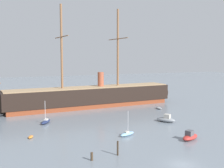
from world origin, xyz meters
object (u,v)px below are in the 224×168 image
object	(u,v)px
motorboat_mid_right	(166,119)
mooring_piling_left_pair	(118,148)
dinghy_distant_centre	(78,101)
mooring_piling_nearest	(92,156)
motorboat_foreground_right	(190,136)
dinghy_alongside_stern	(159,108)
motorboat_far_right	(151,98)
sailboat_alongside_bow	(46,122)
sailboat_near_centre	(127,134)
tall_ship	(91,96)
dinghy_mid_left	(31,137)

from	to	relation	value
motorboat_mid_right	mooring_piling_left_pair	distance (m)	26.36
dinghy_distant_centre	mooring_piling_nearest	xyz separation A→B (m)	(-15.10, -55.06, 0.38)
mooring_piling_left_pair	motorboat_foreground_right	bearing A→B (deg)	6.13
dinghy_alongside_stern	motorboat_far_right	distance (m)	17.60
sailboat_alongside_bow	dinghy_alongside_stern	bearing A→B (deg)	6.51
sailboat_near_centre	motorboat_far_right	distance (m)	47.78
tall_ship	dinghy_distant_centre	world-z (taller)	tall_ship
sailboat_near_centre	dinghy_distant_centre	size ratio (longest dim) A/B	2.16
dinghy_alongside_stern	dinghy_distant_centre	bearing A→B (deg)	127.77
dinghy_alongside_stern	mooring_piling_left_pair	world-z (taller)	mooring_piling_left_pair
dinghy_mid_left	sailboat_alongside_bow	xyz separation A→B (m)	(5.11, 10.87, 0.24)
mooring_piling_nearest	motorboat_far_right	bearing A→B (deg)	48.95
motorboat_mid_right	tall_ship	bearing A→B (deg)	109.39
motorboat_far_right	mooring_piling_nearest	xyz separation A→B (m)	(-41.05, -47.13, -0.03)
motorboat_far_right	dinghy_distant_centre	bearing A→B (deg)	163.01
sailboat_near_centre	dinghy_mid_left	world-z (taller)	sailboat_near_centre
tall_ship	motorboat_far_right	xyz separation A→B (m)	(24.97, 3.65, -2.73)
dinghy_distant_centre	motorboat_foreground_right	bearing A→B (deg)	-83.55
motorboat_mid_right	mooring_piling_nearest	xyz separation A→B (m)	(-25.64, -16.32, -0.05)
motorboat_mid_right	dinghy_alongside_stern	xyz separation A→B (m)	(7.95, 14.88, -0.40)
motorboat_far_right	dinghy_distant_centre	size ratio (longest dim) A/B	2.08
motorboat_foreground_right	dinghy_alongside_stern	size ratio (longest dim) A/B	1.94
sailboat_near_centre	dinghy_distant_centre	world-z (taller)	sailboat_near_centre
dinghy_mid_left	dinghy_alongside_stern	bearing A→B (deg)	20.23
tall_ship	sailboat_near_centre	distance (m)	34.22
dinghy_alongside_stern	motorboat_mid_right	bearing A→B (deg)	-118.13
motorboat_foreground_right	dinghy_alongside_stern	distance (m)	31.63
motorboat_foreground_right	dinghy_mid_left	bearing A→B (deg)	153.13
dinghy_mid_left	motorboat_mid_right	bearing A→B (deg)	0.04
dinghy_alongside_stern	motorboat_foreground_right	bearing A→B (deg)	-113.30
motorboat_mid_right	mooring_piling_left_pair	bearing A→B (deg)	-142.79
dinghy_mid_left	dinghy_alongside_stern	distance (m)	43.10
motorboat_mid_right	dinghy_distant_centre	world-z (taller)	motorboat_mid_right
motorboat_foreground_right	dinghy_mid_left	world-z (taller)	motorboat_foreground_right
motorboat_foreground_right	sailboat_near_centre	xyz separation A→B (m)	(-9.77, 7.58, -0.25)
motorboat_mid_right	sailboat_alongside_bow	size ratio (longest dim) A/B	0.90
sailboat_near_centre	mooring_piling_nearest	bearing A→B (deg)	-139.33
sailboat_near_centre	dinghy_alongside_stern	distance (m)	30.94
sailboat_alongside_bow	mooring_piling_left_pair	size ratio (longest dim) A/B	2.35
motorboat_mid_right	sailboat_alongside_bow	bearing A→B (deg)	158.39
mooring_piling_nearest	mooring_piling_left_pair	size ratio (longest dim) A/B	0.54
dinghy_alongside_stern	mooring_piling_nearest	world-z (taller)	mooring_piling_nearest
motorboat_foreground_right	dinghy_distant_centre	bearing A→B (deg)	96.45
tall_ship	motorboat_far_right	world-z (taller)	tall_ship
sailboat_alongside_bow	dinghy_distant_centre	world-z (taller)	sailboat_alongside_bow
dinghy_distant_centre	mooring_piling_nearest	distance (m)	57.09
dinghy_mid_left	mooring_piling_nearest	size ratio (longest dim) A/B	1.62
motorboat_mid_right	dinghy_alongside_stern	size ratio (longest dim) A/B	1.97
motorboat_far_right	tall_ship	bearing A→B (deg)	-171.68
dinghy_alongside_stern	mooring_piling_left_pair	size ratio (longest dim) A/B	1.07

